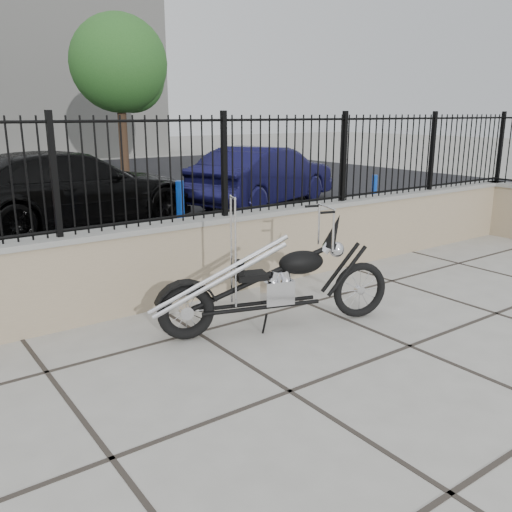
{
  "coord_description": "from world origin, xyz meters",
  "views": [
    {
      "loc": [
        -2.54,
        -3.04,
        2.18
      ],
      "look_at": [
        0.7,
        1.44,
        0.72
      ],
      "focal_mm": 38.0,
      "sensor_mm": 36.0,
      "label": 1
    }
  ],
  "objects": [
    {
      "name": "tree_right",
      "position": [
        5.4,
        16.21,
        4.03
      ],
      "size": [
        3.41,
        3.41,
        5.76
      ],
      "rotation": [
        0.0,
        0.0,
        -0.2
      ],
      "color": "#382619",
      "rests_on": "ground_plane"
    },
    {
      "name": "ground_plane",
      "position": [
        0.0,
        0.0,
        0.0
      ],
      "size": [
        90.0,
        90.0,
        0.0
      ],
      "primitive_type": "plane",
      "color": "#99968E",
      "rests_on": "ground"
    },
    {
      "name": "bollard_b",
      "position": [
        1.68,
        4.93,
        0.55
      ],
      "size": [
        0.15,
        0.15,
        1.1
      ],
      "primitive_type": "cylinder",
      "rotation": [
        0.0,
        0.0,
        0.15
      ],
      "color": "#0B20AF",
      "rests_on": "ground_plane"
    },
    {
      "name": "car_black",
      "position": [
        0.72,
        7.71,
        0.74
      ],
      "size": [
        5.37,
        2.85,
        1.48
      ],
      "primitive_type": "imported",
      "rotation": [
        0.0,
        0.0,
        1.73
      ],
      "color": "black",
      "rests_on": "parking_lot"
    },
    {
      "name": "bollard_c",
      "position": [
        6.25,
        4.8,
        0.46
      ],
      "size": [
        0.14,
        0.14,
        0.91
      ],
      "primitive_type": "cylinder",
      "rotation": [
        0.0,
        0.0,
        -0.3
      ],
      "color": "#0B20B0",
      "rests_on": "ground_plane"
    },
    {
      "name": "iron_fence",
      "position": [
        0.0,
        2.5,
        1.56
      ],
      "size": [
        14.0,
        0.08,
        1.2
      ],
      "primitive_type": "cube",
      "color": "black",
      "rests_on": "retaining_wall"
    },
    {
      "name": "chopper_motorcycle",
      "position": [
        0.7,
        1.14,
        0.72
      ],
      "size": [
        2.41,
        1.13,
        1.43
      ],
      "primitive_type": null,
      "rotation": [
        0.0,
        0.0,
        -0.31
      ],
      "color": "black",
      "rests_on": "ground_plane"
    },
    {
      "name": "car_blue",
      "position": [
        5.33,
        7.47,
        0.71
      ],
      "size": [
        4.56,
        2.84,
        1.42
      ],
      "primitive_type": "imported",
      "rotation": [
        0.0,
        0.0,
        1.91
      ],
      "color": "#0F0E34",
      "rests_on": "parking_lot"
    },
    {
      "name": "retaining_wall",
      "position": [
        0.0,
        2.5,
        0.48
      ],
      "size": [
        14.0,
        0.36,
        0.96
      ],
      "primitive_type": "cube",
      "color": "gray",
      "rests_on": "ground_plane"
    }
  ]
}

